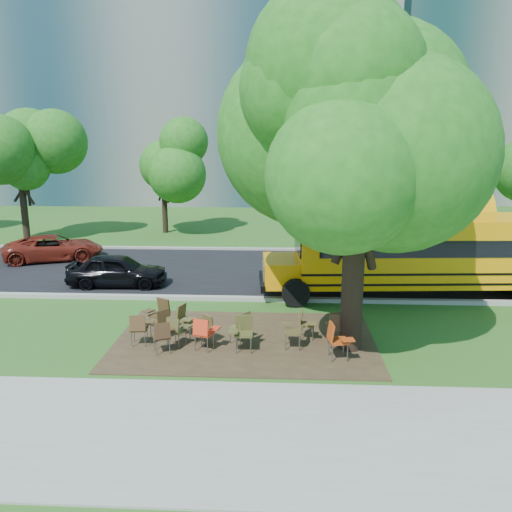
# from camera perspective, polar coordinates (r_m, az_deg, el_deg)

# --- Properties ---
(ground) EXTENTS (160.00, 160.00, 0.00)m
(ground) POSITION_cam_1_polar(r_m,az_deg,el_deg) (14.39, -5.12, -8.75)
(ground) COLOR #27591B
(ground) RESTS_ON ground
(sidewalk) EXTENTS (60.00, 4.00, 0.04)m
(sidewalk) POSITION_cam_1_polar(r_m,az_deg,el_deg) (9.97, -9.31, -19.21)
(sidewalk) COLOR gray
(sidewalk) RESTS_ON ground
(dirt_patch) EXTENTS (7.00, 4.50, 0.03)m
(dirt_patch) POSITION_cam_1_polar(r_m,az_deg,el_deg) (13.82, -1.24, -9.57)
(dirt_patch) COLOR #382819
(dirt_patch) RESTS_ON ground
(asphalt_road) EXTENTS (80.00, 8.00, 0.04)m
(asphalt_road) POSITION_cam_1_polar(r_m,az_deg,el_deg) (21.01, -2.48, -1.68)
(asphalt_road) COLOR black
(asphalt_road) RESTS_ON ground
(kerb_near) EXTENTS (80.00, 0.25, 0.14)m
(kerb_near) POSITION_cam_1_polar(r_m,az_deg,el_deg) (17.17, -3.74, -4.86)
(kerb_near) COLOR gray
(kerb_near) RESTS_ON ground
(kerb_far) EXTENTS (80.00, 0.25, 0.14)m
(kerb_far) POSITION_cam_1_polar(r_m,az_deg,el_deg) (24.97, -1.61, 0.79)
(kerb_far) COLOR gray
(kerb_far) RESTS_ON ground
(building_main) EXTENTS (38.00, 16.00, 22.00)m
(building_main) POSITION_cam_1_polar(r_m,az_deg,el_deg) (50.56, -8.93, 19.19)
(building_main) COLOR slate
(building_main) RESTS_ON ground
(bg_tree_0) EXTENTS (5.20, 5.20, 7.18)m
(bg_tree_0) POSITION_cam_1_polar(r_m,az_deg,el_deg) (29.73, -25.49, 10.25)
(bg_tree_0) COLOR black
(bg_tree_0) RESTS_ON ground
(bg_tree_2) EXTENTS (4.80, 4.80, 6.62)m
(bg_tree_2) POSITION_cam_1_polar(r_m,az_deg,el_deg) (30.08, -10.61, 10.59)
(bg_tree_2) COLOR black
(bg_tree_2) RESTS_ON ground
(bg_tree_3) EXTENTS (5.60, 5.60, 7.84)m
(bg_tree_3) POSITION_cam_1_polar(r_m,az_deg,el_deg) (27.91, 15.80, 11.86)
(bg_tree_3) COLOR black
(bg_tree_3) RESTS_ON ground
(main_tree) EXTENTS (7.20, 7.20, 8.86)m
(main_tree) POSITION_cam_1_polar(r_m,az_deg,el_deg) (12.45, 11.67, 12.41)
(main_tree) COLOR black
(main_tree) RESTS_ON ground
(school_bus) EXTENTS (11.58, 3.34, 2.80)m
(school_bus) POSITION_cam_1_polar(r_m,az_deg,el_deg) (18.49, 20.51, 0.58)
(school_bus) COLOR orange
(school_bus) RESTS_ON ground
(chair_0) EXTENTS (0.59, 0.58, 0.90)m
(chair_0) POSITION_cam_1_polar(r_m,az_deg,el_deg) (13.62, -13.17, -7.84)
(chair_0) COLOR #49321A
(chair_0) RESTS_ON ground
(chair_1) EXTENTS (0.68, 0.54, 0.84)m
(chair_1) POSITION_cam_1_polar(r_m,az_deg,el_deg) (13.38, -9.09, -8.19)
(chair_1) COLOR #423E1C
(chair_1) RESTS_ON ground
(chair_2) EXTENTS (0.60, 0.69, 0.87)m
(chair_2) POSITION_cam_1_polar(r_m,az_deg,el_deg) (13.02, -10.63, -8.75)
(chair_2) COLOR #3D2616
(chair_2) RESTS_ON ground
(chair_3) EXTENTS (0.69, 0.54, 0.80)m
(chair_3) POSITION_cam_1_polar(r_m,az_deg,el_deg) (13.48, -5.94, -8.03)
(chair_3) COLOR brown
(chair_3) RESTS_ON ground
(chair_4) EXTENTS (0.71, 0.55, 0.91)m
(chair_4) POSITION_cam_1_polar(r_m,az_deg,el_deg) (13.02, -5.96, -8.51)
(chair_4) COLOR red
(chair_4) RESTS_ON ground
(chair_5) EXTENTS (0.62, 0.57, 0.95)m
(chair_5) POSITION_cam_1_polar(r_m,az_deg,el_deg) (12.96, -1.53, -8.42)
(chair_5) COLOR #47441E
(chair_5) RESTS_ON ground
(chair_6) EXTENTS (0.53, 0.59, 0.92)m
(chair_6) POSITION_cam_1_polar(r_m,az_deg,el_deg) (13.15, 4.45, -8.22)
(chair_6) COLOR #463E1E
(chair_6) RESTS_ON ground
(chair_7) EXTENTS (0.65, 0.65, 0.97)m
(chair_7) POSITION_cam_1_polar(r_m,az_deg,el_deg) (12.58, 9.19, -9.19)
(chair_7) COLOR #A53C11
(chair_7) RESTS_ON ground
(chair_8) EXTENTS (0.59, 0.75, 0.87)m
(chair_8) POSITION_cam_1_polar(r_m,az_deg,el_deg) (13.96, -10.80, -7.27)
(chair_8) COLOR #463019
(chair_8) RESTS_ON ground
(chair_9) EXTENTS (0.79, 0.62, 0.95)m
(chair_9) POSITION_cam_1_polar(r_m,az_deg,el_deg) (14.55, -10.95, -6.24)
(chair_9) COLOR #422E17
(chair_9) RESTS_ON ground
(chair_10) EXTENTS (0.57, 0.73, 0.91)m
(chair_10) POSITION_cam_1_polar(r_m,az_deg,el_deg) (14.04, -8.11, -6.93)
(chair_10) COLOR brown
(chair_10) RESTS_ON ground
(chair_11) EXTENTS (0.64, 0.81, 0.94)m
(chair_11) POSITION_cam_1_polar(r_m,az_deg,el_deg) (13.34, -1.58, -7.81)
(chair_11) COLOR brown
(chair_11) RESTS_ON ground
(chair_12) EXTENTS (0.49, 0.59, 0.82)m
(chair_12) POSITION_cam_1_polar(r_m,az_deg,el_deg) (13.79, 5.69, -7.49)
(chair_12) COLOR brown
(chair_12) RESTS_ON ground
(chair_13) EXTENTS (0.57, 0.59, 0.84)m
(chair_13) POSITION_cam_1_polar(r_m,az_deg,el_deg) (13.85, 9.11, -7.44)
(chair_13) COLOR #4E4921
(chair_13) RESTS_ON ground
(chair_14) EXTENTS (0.64, 0.63, 0.96)m
(chair_14) POSITION_cam_1_polar(r_m,az_deg,el_deg) (13.36, 9.40, -7.90)
(chair_14) COLOR #412817
(chair_14) RESTS_ON ground
(black_car) EXTENTS (3.70, 1.60, 1.24)m
(black_car) POSITION_cam_1_polar(r_m,az_deg,el_deg) (19.35, -15.55, -1.58)
(black_car) COLOR black
(black_car) RESTS_ON ground
(bg_car_red) EXTENTS (4.67, 3.36, 1.18)m
(bg_car_red) POSITION_cam_1_polar(r_m,az_deg,el_deg) (24.53, -22.08, 0.87)
(bg_car_red) COLOR maroon
(bg_car_red) RESTS_ON ground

